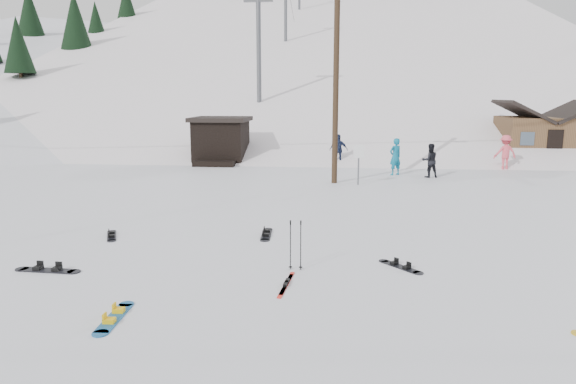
# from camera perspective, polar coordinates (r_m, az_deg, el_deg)

# --- Properties ---
(ground) EXTENTS (200.00, 200.00, 0.00)m
(ground) POSITION_cam_1_polar(r_m,az_deg,el_deg) (10.96, -6.28, -11.28)
(ground) COLOR white
(ground) RESTS_ON ground
(ski_slope) EXTENTS (60.00, 85.24, 65.97)m
(ski_slope) POSITION_cam_1_polar(r_m,az_deg,el_deg) (66.94, 3.60, -3.14)
(ski_slope) COLOR white
(ski_slope) RESTS_ON ground
(ridge_left) EXTENTS (47.54, 95.03, 58.38)m
(ridge_left) POSITION_cam_1_polar(r_m,az_deg,el_deg) (71.00, -27.10, -2.69)
(ridge_left) COLOR white
(ridge_left) RESTS_ON ground
(treeline_crest) EXTENTS (50.00, 6.00, 10.00)m
(treeline_crest) POSITION_cam_1_polar(r_m,az_deg,el_deg) (96.04, 4.36, 8.33)
(treeline_crest) COLOR black
(treeline_crest) RESTS_ON ski_slope
(utility_pole) EXTENTS (2.00, 0.26, 9.00)m
(utility_pole) POSITION_cam_1_polar(r_m,az_deg,el_deg) (23.94, 5.35, 12.13)
(utility_pole) COLOR #3A2819
(utility_pole) RESTS_ON ground
(trail_sign) EXTENTS (0.50, 0.09, 1.85)m
(trail_sign) POSITION_cam_1_polar(r_m,az_deg,el_deg) (23.70, 7.86, 3.84)
(trail_sign) COLOR #595B60
(trail_sign) RESTS_ON ground
(lift_hut) EXTENTS (3.40, 4.10, 2.75)m
(lift_hut) POSITION_cam_1_polar(r_m,az_deg,el_deg) (31.81, -7.45, 5.77)
(lift_hut) COLOR black
(lift_hut) RESTS_ON ground
(lift_tower_near) EXTENTS (2.20, 0.36, 8.00)m
(lift_tower_near) POSITION_cam_1_polar(r_m,az_deg,el_deg) (40.58, -3.27, 16.09)
(lift_tower_near) COLOR #595B60
(lift_tower_near) RESTS_ON ski_slope
(lift_tower_mid) EXTENTS (2.20, 0.36, 8.00)m
(lift_tower_mid) POSITION_cam_1_polar(r_m,az_deg,el_deg) (61.11, -0.27, 20.46)
(lift_tower_mid) COLOR #595B60
(lift_tower_mid) RESTS_ON ski_slope
(cabin) EXTENTS (5.39, 4.40, 3.77)m
(cabin) POSITION_cam_1_polar(r_m,az_deg,el_deg) (36.37, 26.40, 5.55)
(cabin) COLOR brown
(cabin) RESTS_ON ground
(hero_snowboard) EXTENTS (0.35, 1.55, 0.11)m
(hero_snowboard) POSITION_cam_1_polar(r_m,az_deg,el_deg) (10.35, -18.75, -13.03)
(hero_snowboard) COLOR #185F9E
(hero_snowboard) RESTS_ON ground
(hero_skis) EXTENTS (0.24, 1.58, 0.08)m
(hero_skis) POSITION_cam_1_polar(r_m,az_deg,el_deg) (11.42, -0.19, -10.16)
(hero_skis) COLOR red
(hero_skis) RESTS_ON ground
(ski_poles) EXTENTS (0.33, 0.09, 1.20)m
(ski_poles) POSITION_cam_1_polar(r_m,az_deg,el_deg) (12.18, 0.85, -5.86)
(ski_poles) COLOR black
(ski_poles) RESTS_ON ground
(board_scatter_a) EXTENTS (1.64, 0.37, 0.11)m
(board_scatter_a) POSITION_cam_1_polar(r_m,az_deg,el_deg) (13.51, -25.15, -7.83)
(board_scatter_a) COLOR black
(board_scatter_a) RESTS_ON ground
(board_scatter_b) EXTENTS (0.69, 1.24, 0.09)m
(board_scatter_b) POSITION_cam_1_polar(r_m,az_deg,el_deg) (16.01, -19.01, -4.59)
(board_scatter_b) COLOR black
(board_scatter_b) RESTS_ON ground
(board_scatter_d) EXTENTS (0.98, 1.05, 0.09)m
(board_scatter_d) POSITION_cam_1_polar(r_m,az_deg,el_deg) (12.80, 12.39, -8.07)
(board_scatter_d) COLOR black
(board_scatter_d) RESTS_ON ground
(board_scatter_f) EXTENTS (0.36, 1.49, 0.10)m
(board_scatter_f) POSITION_cam_1_polar(r_m,az_deg,el_deg) (15.29, -2.42, -4.69)
(board_scatter_f) COLOR black
(board_scatter_f) RESTS_ON ground
(skier_teal) EXTENTS (0.83, 0.76, 1.90)m
(skier_teal) POSITION_cam_1_polar(r_m,az_deg,el_deg) (27.03, 11.84, 3.87)
(skier_teal) COLOR #0E6E8F
(skier_teal) RESTS_ON ground
(skier_dark) EXTENTS (0.93, 0.79, 1.70)m
(skier_dark) POSITION_cam_1_polar(r_m,az_deg,el_deg) (26.65, 15.49, 3.39)
(skier_dark) COLOR black
(skier_dark) RESTS_ON ground
(skier_pink) EXTENTS (1.31, 0.87, 1.91)m
(skier_pink) POSITION_cam_1_polar(r_m,az_deg,el_deg) (30.83, 22.99, 4.07)
(skier_pink) COLOR #EB5361
(skier_pink) RESTS_ON ground
(skier_navy) EXTENTS (1.10, 0.55, 1.81)m
(skier_navy) POSITION_cam_1_polar(r_m,az_deg,el_deg) (30.29, 5.65, 4.69)
(skier_navy) COLOR #192340
(skier_navy) RESTS_ON ground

